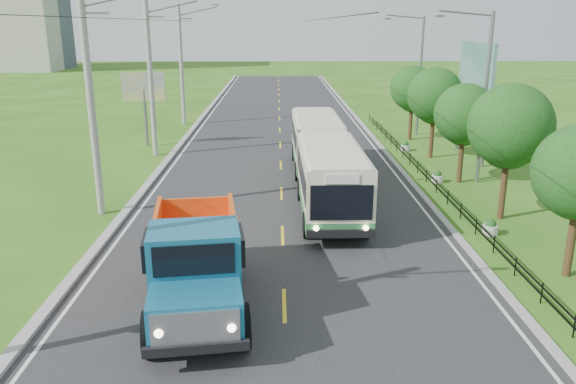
{
  "coord_description": "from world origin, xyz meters",
  "views": [
    {
      "loc": [
        -0.18,
        -15.62,
        8.36
      ],
      "look_at": [
        0.23,
        5.93,
        1.9
      ],
      "focal_mm": 35.0,
      "sensor_mm": 36.0,
      "label": 1
    }
  ],
  "objects_px": {
    "streetlight_far": "(418,71)",
    "bus": "(323,156)",
    "tree_third": "(510,130)",
    "planter_mid": "(437,177)",
    "billboard_right": "(476,74)",
    "dump_truck": "(196,257)",
    "streetlight_mid": "(483,93)",
    "tree_fourth": "(465,117)",
    "tree_fifth": "(435,98)",
    "pole_near": "(92,103)",
    "billboard_left": "(144,91)",
    "pole_mid": "(151,77)",
    "pole_far": "(182,65)",
    "planter_near": "(490,228)",
    "tree_back": "(413,90)",
    "planter_far": "(405,147)"
  },
  "relations": [
    {
      "from": "bus",
      "to": "tree_fourth",
      "type": "bearing_deg",
      "value": 12.15
    },
    {
      "from": "tree_back",
      "to": "planter_near",
      "type": "bearing_deg",
      "value": -93.57
    },
    {
      "from": "planter_near",
      "to": "billboard_left",
      "type": "relative_size",
      "value": 0.13
    },
    {
      "from": "tree_fifth",
      "to": "planter_far",
      "type": "bearing_deg",
      "value": 124.05
    },
    {
      "from": "planter_near",
      "to": "tree_back",
      "type": "bearing_deg",
      "value": 86.43
    },
    {
      "from": "streetlight_far",
      "to": "bus",
      "type": "bearing_deg",
      "value": -118.62
    },
    {
      "from": "tree_fourth",
      "to": "streetlight_far",
      "type": "distance_m",
      "value": 13.94
    },
    {
      "from": "tree_fourth",
      "to": "planter_mid",
      "type": "bearing_deg",
      "value": -173.61
    },
    {
      "from": "tree_back",
      "to": "pole_far",
      "type": "bearing_deg",
      "value": 159.26
    },
    {
      "from": "planter_near",
      "to": "planter_mid",
      "type": "xyz_separation_m",
      "value": [
        0.0,
        8.0,
        0.0
      ]
    },
    {
      "from": "tree_fourth",
      "to": "planter_far",
      "type": "height_order",
      "value": "tree_fourth"
    },
    {
      "from": "tree_third",
      "to": "pole_mid",
      "type": "bearing_deg",
      "value": 144.64
    },
    {
      "from": "pole_mid",
      "to": "pole_far",
      "type": "relative_size",
      "value": 1.0
    },
    {
      "from": "planter_far",
      "to": "pole_far",
      "type": "bearing_deg",
      "value": 146.88
    },
    {
      "from": "billboard_left",
      "to": "pole_mid",
      "type": "bearing_deg",
      "value": -67.58
    },
    {
      "from": "planter_mid",
      "to": "tree_third",
      "type": "bearing_deg",
      "value": -77.9
    },
    {
      "from": "streetlight_mid",
      "to": "tree_fourth",
      "type": "bearing_deg",
      "value": 169.85
    },
    {
      "from": "tree_fourth",
      "to": "planter_near",
      "type": "distance_m",
      "value": 8.87
    },
    {
      "from": "tree_third",
      "to": "planter_mid",
      "type": "relative_size",
      "value": 8.96
    },
    {
      "from": "planter_far",
      "to": "pole_mid",
      "type": "bearing_deg",
      "value": -176.61
    },
    {
      "from": "tree_fifth",
      "to": "planter_near",
      "type": "bearing_deg",
      "value": -95.08
    },
    {
      "from": "planter_mid",
      "to": "bus",
      "type": "height_order",
      "value": "bus"
    },
    {
      "from": "tree_fifth",
      "to": "dump_truck",
      "type": "bearing_deg",
      "value": -121.77
    },
    {
      "from": "pole_mid",
      "to": "planter_far",
      "type": "height_order",
      "value": "pole_mid"
    },
    {
      "from": "planter_near",
      "to": "planter_far",
      "type": "relative_size",
      "value": 1.0
    },
    {
      "from": "billboard_left",
      "to": "bus",
      "type": "distance_m",
      "value": 16.54
    },
    {
      "from": "tree_fourth",
      "to": "planter_far",
      "type": "bearing_deg",
      "value": 99.08
    },
    {
      "from": "planter_mid",
      "to": "tree_fourth",
      "type": "bearing_deg",
      "value": 6.39
    },
    {
      "from": "dump_truck",
      "to": "bus",
      "type": "bearing_deg",
      "value": 61.44
    },
    {
      "from": "billboard_right",
      "to": "streetlight_far",
      "type": "bearing_deg",
      "value": 101.71
    },
    {
      "from": "tree_third",
      "to": "tree_fifth",
      "type": "relative_size",
      "value": 1.03
    },
    {
      "from": "tree_third",
      "to": "planter_near",
      "type": "xyz_separation_m",
      "value": [
        -1.26,
        -2.14,
        -3.7
      ]
    },
    {
      "from": "streetlight_far",
      "to": "planter_near",
      "type": "xyz_separation_m",
      "value": [
        -2.04,
        -22.0,
        -4.62
      ]
    },
    {
      "from": "billboard_left",
      "to": "planter_near",
      "type": "bearing_deg",
      "value": -44.84
    },
    {
      "from": "tree_fifth",
      "to": "streetlight_mid",
      "type": "bearing_deg",
      "value": -82.71
    },
    {
      "from": "tree_fifth",
      "to": "planter_mid",
      "type": "bearing_deg",
      "value": -101.56
    },
    {
      "from": "tree_fifth",
      "to": "dump_truck",
      "type": "xyz_separation_m",
      "value": [
        -12.51,
        -20.2,
        -2.18
      ]
    },
    {
      "from": "billboard_right",
      "to": "dump_truck",
      "type": "height_order",
      "value": "billboard_right"
    },
    {
      "from": "billboard_right",
      "to": "pole_near",
      "type": "bearing_deg",
      "value": -151.86
    },
    {
      "from": "pole_mid",
      "to": "tree_back",
      "type": "distance_m",
      "value": 18.89
    },
    {
      "from": "streetlight_mid",
      "to": "bus",
      "type": "distance_m",
      "value": 9.15
    },
    {
      "from": "pole_near",
      "to": "tree_third",
      "type": "distance_m",
      "value": 18.17
    },
    {
      "from": "tree_third",
      "to": "dump_truck",
      "type": "relative_size",
      "value": 0.82
    },
    {
      "from": "billboard_right",
      "to": "planter_far",
      "type": "bearing_deg",
      "value": 151.61
    },
    {
      "from": "tree_third",
      "to": "planter_far",
      "type": "relative_size",
      "value": 8.96
    },
    {
      "from": "tree_back",
      "to": "planter_near",
      "type": "xyz_separation_m",
      "value": [
        -1.26,
        -20.14,
        -3.37
      ]
    },
    {
      "from": "pole_near",
      "to": "planter_near",
      "type": "bearing_deg",
      "value": -10.09
    },
    {
      "from": "tree_fourth",
      "to": "tree_fifth",
      "type": "relative_size",
      "value": 0.93
    },
    {
      "from": "pole_near",
      "to": "streetlight_far",
      "type": "xyz_separation_m",
      "value": [
        18.9,
        19.0,
        -0.19
      ]
    },
    {
      "from": "tree_third",
      "to": "billboard_right",
      "type": "relative_size",
      "value": 0.82
    }
  ]
}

